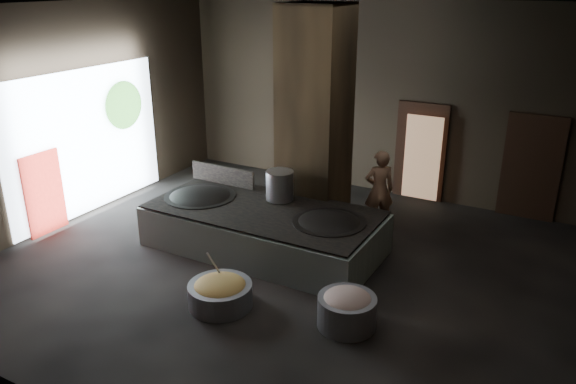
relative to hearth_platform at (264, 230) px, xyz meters
The scene contains 27 objects.
floor 0.86m from the hearth_platform, 32.89° to the right, with size 10.00×9.00×0.10m, color black.
ceiling 4.23m from the hearth_platform, 32.89° to the right, with size 10.00×9.00×0.10m, color black.
back_wall 4.59m from the hearth_platform, 81.49° to the left, with size 10.00×0.10×4.50m, color black.
front_wall 5.33m from the hearth_platform, 82.85° to the right, with size 10.00×0.10×4.50m, color black.
left_wall 4.82m from the hearth_platform, behind, with size 0.10×9.00×4.50m, color black.
pillar 2.41m from the hearth_platform, 77.91° to the left, with size 1.20×1.20×4.50m, color black.
hearth_platform is the anchor object (origin of this frame).
platform_cap 0.43m from the hearth_platform, ahead, with size 4.35×2.09×0.03m, color black.
wok_left 1.50m from the hearth_platform, behind, with size 1.40×1.40×0.39m, color black.
wok_left_rim 1.51m from the hearth_platform, behind, with size 1.43×1.43×0.05m, color black.
wok_right 1.40m from the hearth_platform, ahead, with size 1.30×1.30×0.37m, color black.
wok_right_rim 1.42m from the hearth_platform, ahead, with size 1.33×1.33×0.05m, color black.
stock_pot 0.93m from the hearth_platform, 84.81° to the left, with size 0.54×0.54×0.58m, color #A5A7AC.
splash_guard 1.75m from the hearth_platform, 152.65° to the left, with size 1.55×0.06×0.39m, color black.
cook 2.58m from the hearth_platform, 51.22° to the left, with size 0.61×0.40×1.68m, color #A07051.
veg_basin 2.14m from the hearth_platform, 77.89° to the right, with size 1.03×1.03×0.38m, color gray.
veg_fill 2.13m from the hearth_platform, 77.89° to the right, with size 0.85×0.85×0.26m, color #949F4D.
ladle 1.96m from the hearth_platform, 81.27° to the right, with size 0.03×0.03×0.81m, color #A5A7AC.
meat_basin 2.93m from the hearth_platform, 33.70° to the right, with size 0.89×0.89×0.49m, color gray.
meat_fill 2.93m from the hearth_platform, 33.70° to the right, with size 0.74×0.74×0.28m, color #A67063.
doorway_near 4.50m from the hearth_platform, 65.78° to the left, with size 1.18×0.08×2.38m, color black.
doorway_near_glow 4.38m from the hearth_platform, 63.72° to the left, with size 0.83×0.04×1.97m, color #8C6647.
doorway_far 5.89m from the hearth_platform, 43.81° to the left, with size 1.18×0.08×2.38m, color black.
doorway_far_glow 5.95m from the hearth_platform, 43.27° to the left, with size 0.75×0.04×1.76m, color #8C6647.
left_opening 4.50m from the hearth_platform, behind, with size 0.04×4.20×3.10m, color white.
pavilion_sliver 4.54m from the hearth_platform, 160.58° to the right, with size 0.05×0.90×1.70m, color maroon.
tree_silhouette 4.69m from the hearth_platform, 168.01° to the left, with size 0.28×1.10×1.10m, color #194714.
Camera 1 is at (4.52, -7.96, 4.95)m, focal length 35.00 mm.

